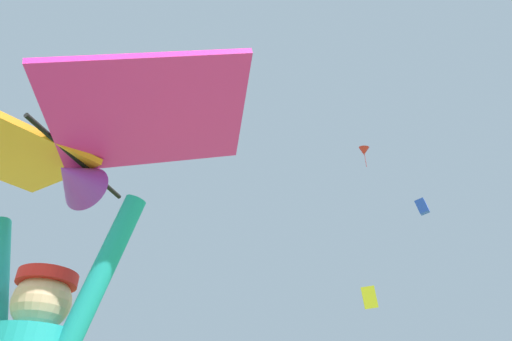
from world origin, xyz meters
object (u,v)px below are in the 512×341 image
at_px(distant_kite_red_far_center, 364,151).
at_px(distant_kite_blue_mid_left, 422,207).
at_px(distant_kite_yellow_overhead_distant, 369,297).
at_px(held_stunt_kite, 70,144).

xyz_separation_m(distant_kite_red_far_center, distant_kite_blue_mid_left, (0.79, 8.77, -0.77)).
relative_size(distant_kite_red_far_center, distant_kite_blue_mid_left, 1.23).
height_order(distant_kite_red_far_center, distant_kite_blue_mid_left, distant_kite_red_far_center).
distance_m(distant_kite_blue_mid_left, distant_kite_yellow_overhead_distant, 11.74).
bearing_deg(held_stunt_kite, distant_kite_red_far_center, 107.21).
relative_size(distant_kite_blue_mid_left, distant_kite_yellow_overhead_distant, 0.92).
bearing_deg(distant_kite_red_far_center, held_stunt_kite, -72.79).
height_order(held_stunt_kite, distant_kite_red_far_center, distant_kite_red_far_center).
bearing_deg(distant_kite_blue_mid_left, distant_kite_yellow_overhead_distant, -108.23).
height_order(held_stunt_kite, distant_kite_blue_mid_left, distant_kite_blue_mid_left).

